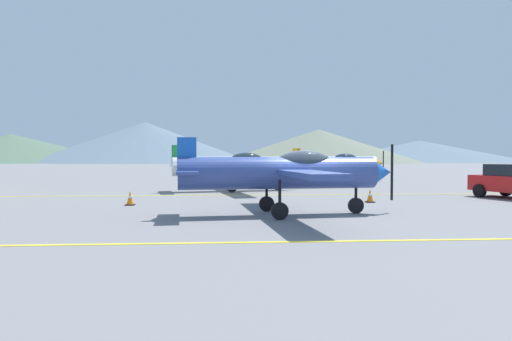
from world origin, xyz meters
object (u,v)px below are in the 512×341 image
object	(u,v)px
airplane_near	(287,172)
airplane_mid	(236,165)
airplane_far	(338,163)
traffic_cone_front	(370,196)
traffic_cone_side	(130,198)

from	to	relation	value
airplane_near	airplane_mid	world-z (taller)	same
airplane_near	airplane_mid	xyz separation A→B (m)	(-1.44, 10.82, 0.00)
airplane_mid	airplane_far	xyz separation A→B (m)	(8.26, 9.13, 0.00)
airplane_near	airplane_far	world-z (taller)	same
airplane_mid	traffic_cone_front	distance (m)	8.98
traffic_cone_front	traffic_cone_side	xyz separation A→B (m)	(-10.12, -0.44, 0.00)
airplane_near	airplane_far	bearing A→B (deg)	71.11
airplane_near	airplane_far	size ratio (longest dim) A/B	1.00
airplane_near	traffic_cone_side	xyz separation A→B (m)	(-5.95, 3.47, -1.19)
airplane_mid	airplane_far	bearing A→B (deg)	47.86
airplane_near	airplane_mid	distance (m)	10.91
traffic_cone_side	airplane_far	bearing A→B (deg)	52.22
airplane_near	traffic_cone_front	world-z (taller)	airplane_near
traffic_cone_front	traffic_cone_side	size ratio (longest dim) A/B	1.00
airplane_near	airplane_mid	size ratio (longest dim) A/B	1.00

